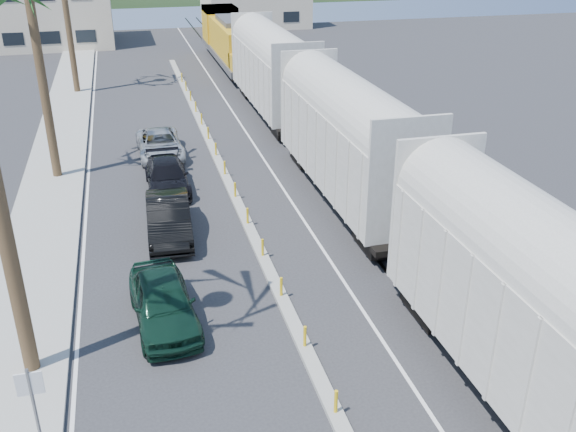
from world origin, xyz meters
The scene contains 10 objects.
sidewalk centered at (-8.50, 25.00, 0.07)m, with size 3.00×90.00×0.15m, color gray.
rails centered at (5.00, 28.00, 0.03)m, with size 1.56×100.00×0.06m.
median centered at (0.00, 19.96, 0.09)m, with size 0.45×60.00×0.85m.
lane_markings centered at (-2.15, 25.00, 0.00)m, with size 9.42×90.00×0.01m.
freight_train centered at (5.00, 21.32, 2.91)m, with size 3.00×60.94×5.85m.
street_sign centered at (-7.30, 2.00, 1.97)m, with size 0.60×0.08×3.00m.
car_lead centered at (-4.05, 7.54, 0.81)m, with size 2.29×4.90×1.62m, color black.
car_second centered at (-3.33, 13.90, 0.82)m, with size 1.93×5.04×1.64m, color black.
car_third centered at (-2.98, 18.96, 0.71)m, with size 2.01×4.90×1.42m, color black.
car_rear centered at (-2.96, 23.97, 0.71)m, with size 2.49×5.16×1.42m, color #B8BBBE.
Camera 1 is at (-4.54, -10.51, 12.08)m, focal length 40.00 mm.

